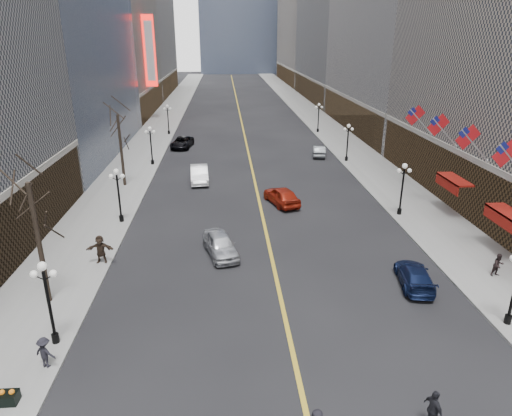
{
  "coord_description": "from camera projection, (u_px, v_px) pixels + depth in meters",
  "views": [
    {
      "loc": [
        -3.07,
        -5.69,
        14.6
      ],
      "look_at": [
        -1.55,
        16.3,
        6.24
      ],
      "focal_mm": 32.0,
      "sensor_mm": 36.0,
      "label": 1
    }
  ],
  "objects": [
    {
      "name": "ped_west_walk",
      "position": [
        45.0,
        352.0,
        20.99
      ],
      "size": [
        1.09,
        0.73,
        1.56
      ],
      "primitive_type": "imported",
      "rotation": [
        0.0,
        0.0,
        2.79
      ],
      "color": "black",
      "rests_on": "sidewalk_west"
    },
    {
      "name": "streetlamp_east_1",
      "position": [
        403.0,
        184.0,
        38.4
      ],
      "size": [
        1.26,
        0.44,
        4.52
      ],
      "color": "black",
      "rests_on": "sidewalk_east"
    },
    {
      "name": "ped_crossing_a",
      "position": [
        434.0,
        410.0,
        17.84
      ],
      "size": [
        0.73,
        1.12,
        1.76
      ],
      "primitive_type": "imported",
      "rotation": [
        0.0,
        0.0,
        1.85
      ],
      "color": "black",
      "rests_on": "ground"
    },
    {
      "name": "flag_4",
      "position": [
        440.0,
        127.0,
        38.94
      ],
      "size": [
        2.87,
        0.12,
        2.87
      ],
      "color": "#B2B2B7",
      "rests_on": "ground"
    },
    {
      "name": "car_sb_near",
      "position": [
        415.0,
        276.0,
        28.25
      ],
      "size": [
        2.55,
        4.78,
        1.32
      ],
      "primitive_type": "imported",
      "rotation": [
        0.0,
        0.0,
        2.98
      ],
      "color": "#121F47",
      "rests_on": "ground"
    },
    {
      "name": "streetlamp_east_2",
      "position": [
        348.0,
        139.0,
        55.19
      ],
      "size": [
        1.26,
        0.44,
        4.52
      ],
      "color": "black",
      "rests_on": "sidewalk_east"
    },
    {
      "name": "car_nb_near",
      "position": [
        221.0,
        244.0,
        32.15
      ],
      "size": [
        2.99,
        5.0,
        1.59
      ],
      "primitive_type": "imported",
      "rotation": [
        0.0,
        0.0,
        0.25
      ],
      "color": "#B7B9BF",
      "rests_on": "ground"
    },
    {
      "name": "streetlamp_west_3",
      "position": [
        168.0,
        116.0,
        70.46
      ],
      "size": [
        1.26,
        0.44,
        4.52
      ],
      "color": "black",
      "rests_on": "sidewalk_west"
    },
    {
      "name": "awning_c",
      "position": [
        453.0,
        181.0,
        38.61
      ],
      "size": [
        1.4,
        4.0,
        0.93
      ],
      "color": "maroon",
      "rests_on": "ground"
    },
    {
      "name": "car_sb_far",
      "position": [
        319.0,
        151.0,
        58.64
      ],
      "size": [
        2.23,
        4.49,
        1.42
      ],
      "primitive_type": "imported",
      "rotation": [
        0.0,
        0.0,
        2.97
      ],
      "color": "#53575B",
      "rests_on": "ground"
    },
    {
      "name": "streetlamp_west_1",
      "position": [
        118.0,
        190.0,
        36.88
      ],
      "size": [
        1.26,
        0.44,
        4.52
      ],
      "color": "black",
      "rests_on": "sidewalk_west"
    },
    {
      "name": "streetlamp_east_3",
      "position": [
        319.0,
        115.0,
        71.98
      ],
      "size": [
        1.26,
        0.44,
        4.52
      ],
      "color": "black",
      "rests_on": "sidewalk_east"
    },
    {
      "name": "car_nb_far",
      "position": [
        182.0,
        142.0,
        63.01
      ],
      "size": [
        3.23,
        5.66,
        1.49
      ],
      "primitive_type": "imported",
      "rotation": [
        0.0,
        0.0,
        -0.15
      ],
      "color": "black",
      "rests_on": "ground"
    },
    {
      "name": "flag_3",
      "position": [
        470.0,
        139.0,
        34.27
      ],
      "size": [
        2.87,
        0.12,
        2.87
      ],
      "color": "#B2B2B7",
      "rests_on": "ground"
    },
    {
      "name": "lane_line",
      "position": [
        241.0,
        119.0,
        85.3
      ],
      "size": [
        0.25,
        200.0,
        0.02
      ],
      "primitive_type": "cube",
      "color": "gold",
      "rests_on": "ground"
    },
    {
      "name": "ped_west_far",
      "position": [
        100.0,
        249.0,
        30.68
      ],
      "size": [
        1.84,
        0.59,
        1.97
      ],
      "primitive_type": "imported",
      "rotation": [
        0.0,
        0.0,
        -0.04
      ],
      "color": "#2E2219",
      "rests_on": "sidewalk_west"
    },
    {
      "name": "tree_west_far",
      "position": [
        119.0,
        126.0,
        44.91
      ],
      "size": [
        3.6,
        3.6,
        7.92
      ],
      "color": "#2D231C",
      "rests_on": "sidewalk_west"
    },
    {
      "name": "theatre_marquee",
      "position": [
        150.0,
        51.0,
        80.03
      ],
      "size": [
        2.0,
        0.55,
        12.0
      ],
      "color": "red",
      "rests_on": "ground"
    },
    {
      "name": "sidewalk_east",
      "position": [
        326.0,
        127.0,
        76.85
      ],
      "size": [
        6.0,
        230.0,
        0.15
      ],
      "primitive_type": "cube",
      "color": "gray",
      "rests_on": "ground"
    },
    {
      "name": "car_nb_mid",
      "position": [
        199.0,
        174.0,
        48.27
      ],
      "size": [
        2.17,
        5.27,
        1.7
      ],
      "primitive_type": "imported",
      "rotation": [
        0.0,
        0.0,
        0.07
      ],
      "color": "silver",
      "rests_on": "ground"
    },
    {
      "name": "streetlamp_west_2",
      "position": [
        151.0,
        142.0,
        53.67
      ],
      "size": [
        1.26,
        0.44,
        4.52
      ],
      "color": "black",
      "rests_on": "sidewalk_west"
    },
    {
      "name": "sidewalk_west",
      "position": [
        158.0,
        130.0,
        75.05
      ],
      "size": [
        6.0,
        230.0,
        0.15
      ],
      "primitive_type": "cube",
      "color": "gray",
      "rests_on": "ground"
    },
    {
      "name": "streetlamp_west_0",
      "position": [
        47.0,
        295.0,
        21.95
      ],
      "size": [
        1.26,
        0.44,
        4.52
      ],
      "color": "black",
      "rests_on": "sidewalk_west"
    },
    {
      "name": "tree_west_near",
      "position": [
        31.0,
        202.0,
        24.39
      ],
      "size": [
        3.6,
        3.6,
        7.92
      ],
      "color": "#2D231C",
      "rests_on": "sidewalk_west"
    },
    {
      "name": "flag_5",
      "position": [
        417.0,
        117.0,
        43.6
      ],
      "size": [
        2.87,
        0.12,
        2.87
      ],
      "color": "#B2B2B7",
      "rests_on": "ground"
    },
    {
      "name": "awning_b",
      "position": [
        508.0,
        215.0,
        31.15
      ],
      "size": [
        1.4,
        4.0,
        0.93
      ],
      "color": "maroon",
      "rests_on": "ground"
    },
    {
      "name": "car_sb_mid",
      "position": [
        282.0,
        196.0,
        41.83
      ],
      "size": [
        3.38,
        5.24,
        1.66
      ],
      "primitive_type": "imported",
      "rotation": [
        0.0,
        0.0,
        3.46
      ],
      "color": "#A12311",
      "rests_on": "ground"
    },
    {
      "name": "ped_east_walk",
      "position": [
        498.0,
        265.0,
        29.01
      ],
      "size": [
        0.8,
        0.53,
        1.54
      ],
      "primitive_type": "imported",
      "rotation": [
        0.0,
        0.0,
        0.17
      ],
      "color": "black",
      "rests_on": "sidewalk_east"
    },
    {
      "name": "flag_2",
      "position": [
        509.0,
        156.0,
        29.61
      ],
      "size": [
        2.87,
        0.12,
        2.87
      ],
      "color": "#B2B2B7",
      "rests_on": "ground"
    }
  ]
}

